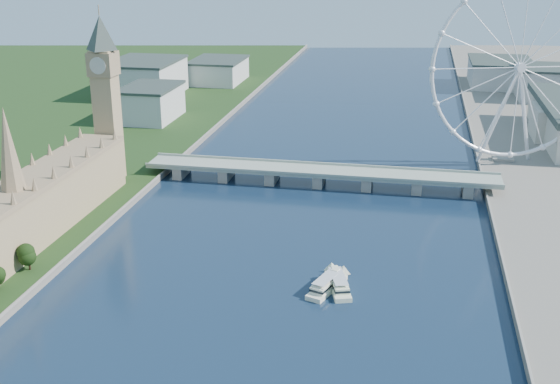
# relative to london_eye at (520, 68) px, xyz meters

# --- Properties ---
(parliament_range) EXTENTS (24.00, 200.00, 70.00)m
(parliament_range) POSITION_rel_london_eye_xyz_m (-247.98, -185.08, -49.04)
(parliament_range) COLOR tan
(parliament_range) RESTS_ON ground
(big_ben) EXTENTS (20.02, 20.02, 110.00)m
(big_ben) POSITION_rel_london_eye_xyz_m (-247.98, -77.08, -0.95)
(big_ben) COLOR tan
(big_ben) RESTS_ON ground
(westminster_bridge) EXTENTS (220.00, 22.00, 9.50)m
(westminster_bridge) POSITION_rel_london_eye_xyz_m (-119.98, -55.08, -60.89)
(westminster_bridge) COLOR gray
(westminster_bridge) RESTS_ON ground
(london_eye) EXTENTS (113.60, 39.12, 124.30)m
(london_eye) POSITION_rel_london_eye_xyz_m (0.00, 0.00, 0.00)
(london_eye) COLOR silver
(london_eye) RESTS_ON ground
(city_skyline) EXTENTS (505.00, 280.00, 32.00)m
(city_skyline) POSITION_rel_london_eye_xyz_m (-80.75, 205.00, -50.56)
(city_skyline) COLOR beige
(city_skyline) RESTS_ON ground
(tour_boat_near) EXTENTS (17.28, 30.86, 6.64)m
(tour_boat_near) POSITION_rel_london_eye_xyz_m (-97.03, -193.88, -67.52)
(tour_boat_near) COLOR silver
(tour_boat_near) RESTS_ON ground
(tour_boat_far) EXTENTS (16.13, 30.75, 6.59)m
(tour_boat_far) POSITION_rel_london_eye_xyz_m (-92.39, -192.01, -67.52)
(tour_boat_far) COLOR #E8EFC7
(tour_boat_far) RESTS_ON ground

